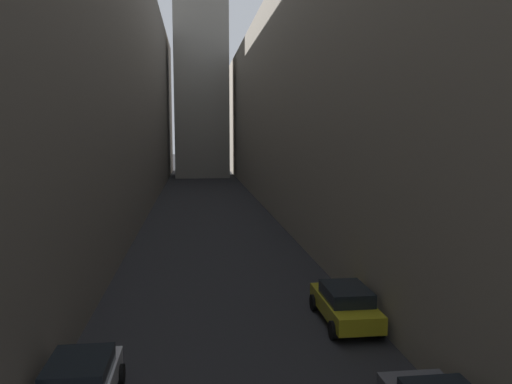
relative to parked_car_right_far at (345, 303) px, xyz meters
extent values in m
plane|color=#232326|center=(-4.40, 24.87, -0.79)|extent=(264.00, 264.00, 0.00)
cube|color=#60594F|center=(-15.73, 26.87, 10.85)|extent=(11.67, 108.00, 23.27)
cube|color=gray|center=(7.75, 26.87, 9.21)|extent=(13.30, 108.00, 19.99)
cube|color=gray|center=(-4.40, 67.20, 20.30)|extent=(8.77, 8.77, 42.18)
cube|color=black|center=(-8.80, -5.06, 0.36)|extent=(1.58, 2.04, 0.51)
cylinder|color=black|center=(-9.66, -3.82, -0.48)|extent=(0.22, 0.61, 0.61)
cylinder|color=black|center=(-7.94, -3.82, -0.48)|extent=(0.22, 0.61, 0.61)
cube|color=#A59919|center=(0.00, 0.04, -0.13)|extent=(1.74, 4.34, 0.63)
cube|color=black|center=(0.00, -0.10, 0.44)|extent=(1.60, 2.29, 0.51)
cylinder|color=black|center=(-0.87, 1.51, -0.45)|extent=(0.22, 0.68, 0.68)
cylinder|color=black|center=(0.87, 1.51, -0.45)|extent=(0.22, 0.68, 0.68)
cylinder|color=black|center=(-0.87, -1.44, -0.45)|extent=(0.22, 0.68, 0.68)
cylinder|color=black|center=(0.87, -1.44, -0.45)|extent=(0.22, 0.68, 0.68)
camera|label=1|loc=(-5.69, -18.07, 6.54)|focal=35.10mm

